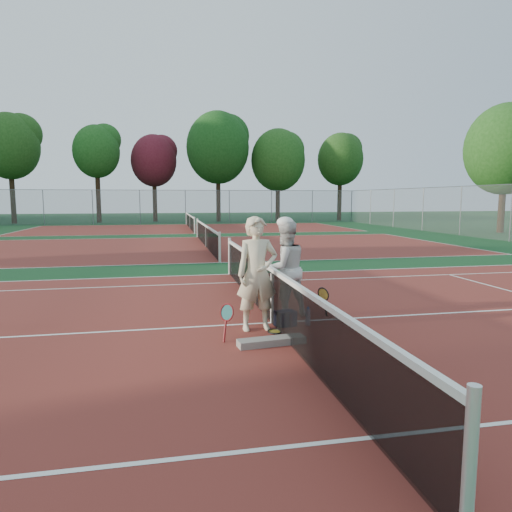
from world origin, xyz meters
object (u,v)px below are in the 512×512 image
Objects in this scene: racket_spare at (275,332)px; sports_bag_navy at (285,318)px; sports_bag_purple at (287,318)px; net_main at (272,296)px; water_bottle at (308,317)px; player_b at (285,269)px; racket_black_held at (323,303)px; player_a at (257,274)px; racket_red at (227,322)px.

sports_bag_navy is at bearing -36.52° from racket_spare.
sports_bag_navy reaches higher than sports_bag_purple.
water_bottle is at bearing -26.19° from net_main.
water_bottle is at bearing 94.47° from player_b.
sports_bag_navy is at bearing -14.61° from racket_black_held.
racket_spare is at bearing 52.47° from player_b.
player_a is 1.03m from racket_spare.
water_bottle reaches higher than sports_bag_purple.
player_a is 1.26m from water_bottle.
player_b is at bearing -10.15° from racket_red.
racket_spare is at bearing -128.18° from sports_bag_navy.
sports_bag_navy is at bearing -26.02° from racket_red.
sports_bag_navy is 1.16× the size of water_bottle.
racket_black_held is 1.41m from racket_spare.
sports_bag_purple is 1.00× the size of water_bottle.
sports_bag_navy is at bearing 171.85° from water_bottle.
player_b is 6.18× the size of water_bottle.
net_main reaches higher than racket_red.
player_a is 3.27× the size of racket_spare.
water_bottle is at bearing -16.51° from sports_bag_purple.
sports_bag_purple is at bearing -38.17° from net_main.
racket_black_held is (0.70, -0.24, -0.64)m from player_b.
player_b is 1.02m from sports_bag_purple.
racket_spare is at bearing -6.42° from racket_black_held.
racket_red is (-0.59, -0.50, -0.69)m from player_a.
racket_black_held is 0.91m from sports_bag_purple.
player_b is at bearing 79.50° from sports_bag_purple.
player_a is 6.56× the size of sports_bag_purple.
racket_red is 1.02× the size of racket_black_held.
net_main is at bearing 141.83° from sports_bag_purple.
water_bottle reaches higher than sports_bag_navy.
player_b is 3.20× the size of racket_black_held.
player_a is at bearing -175.81° from water_bottle.
net_main is 5.60× the size of player_a.
sports_bag_navy is (-0.86, -0.42, -0.15)m from racket_black_held.
racket_spare is 0.47m from sports_bag_navy.
net_main is 18.93× the size of racket_black_held.
player_a is at bearing -134.24° from net_main.
player_a is 1.01m from sports_bag_navy.
racket_black_held is 1.67× the size of sports_bag_navy.
racket_black_held is (1.05, 0.19, -0.22)m from net_main.
player_b is 1.94m from racket_red.
net_main is 0.49m from sports_bag_purple.
sports_bag_purple is (0.59, 0.17, -0.86)m from player_a.
sports_bag_navy is 0.07m from sports_bag_purple.
net_main is 0.69m from player_b.
sports_bag_purple is (-0.81, -0.37, -0.17)m from racket_black_held.
water_bottle is at bearing -34.72° from racket_red.
net_main is 36.60× the size of water_bottle.
racket_red is 1.30m from sports_bag_navy.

